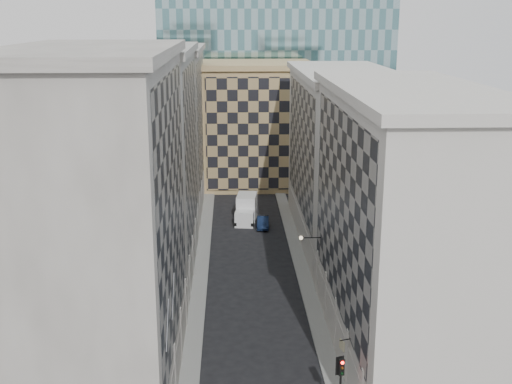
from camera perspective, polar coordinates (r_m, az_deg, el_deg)
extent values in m
cube|color=gray|center=(65.62, -4.96, -7.49)|extent=(1.50, 100.00, 0.15)
cube|color=gray|center=(65.95, 4.27, -7.35)|extent=(1.50, 100.00, 0.15)
cube|color=gray|center=(44.61, -13.76, -3.39)|extent=(10.00, 22.00, 23.00)
cube|color=gray|center=(43.44, -7.57, -1.50)|extent=(0.25, 19.36, 18.00)
cube|color=gray|center=(47.99, -7.17, -14.64)|extent=(0.45, 21.12, 3.20)
cube|color=gray|center=(42.41, -14.80, 11.96)|extent=(10.80, 22.80, 0.70)
cylinder|color=gray|center=(45.34, -7.68, -15.72)|extent=(0.90, 0.90, 4.40)
cylinder|color=gray|center=(50.12, -7.12, -12.47)|extent=(0.90, 0.90, 4.40)
cylinder|color=gray|center=(55.02, -6.66, -9.80)|extent=(0.90, 0.90, 4.40)
cube|color=#99978E|center=(65.65, -10.09, 2.37)|extent=(10.00, 22.00, 22.00)
cube|color=gray|center=(64.85, -5.87, 3.72)|extent=(0.25, 19.36, 17.00)
cube|color=#99978E|center=(67.89, -5.69, -5.32)|extent=(0.45, 21.12, 3.20)
cube|color=#99978E|center=(64.11, -10.57, 12.30)|extent=(10.80, 22.80, 0.70)
cylinder|color=#99978E|center=(60.03, -6.28, -7.57)|extent=(0.90, 0.90, 4.40)
cylinder|color=#99978E|center=(65.12, -5.97, -5.69)|extent=(0.90, 0.90, 4.40)
cylinder|color=#99978E|center=(70.27, -5.70, -4.08)|extent=(0.90, 0.90, 4.40)
cylinder|color=#99978E|center=(75.47, -5.47, -2.69)|extent=(0.90, 0.90, 4.40)
cube|color=gray|center=(87.17, -8.21, 5.31)|extent=(10.00, 22.00, 21.00)
cube|color=gray|center=(86.56, -5.01, 6.34)|extent=(0.25, 19.36, 16.00)
cube|color=gray|center=(88.79, -4.91, -0.30)|extent=(0.45, 21.12, 3.20)
cube|color=gray|center=(85.97, -8.49, 12.44)|extent=(10.80, 22.80, 0.70)
cylinder|color=gray|center=(80.71, -5.27, -1.48)|extent=(0.90, 0.90, 4.40)
cylinder|color=gray|center=(85.99, -5.09, -0.41)|extent=(0.90, 0.90, 4.40)
cylinder|color=gray|center=(91.29, -4.94, 0.53)|extent=(0.90, 0.90, 4.40)
cylinder|color=gray|center=(96.61, -4.80, 1.36)|extent=(0.90, 0.90, 4.40)
cube|color=beige|center=(49.74, 13.06, -3.21)|extent=(10.00, 26.00, 20.00)
cube|color=gray|center=(48.22, 7.57, -1.65)|extent=(0.25, 22.88, 15.00)
cube|color=beige|center=(51.98, 7.27, -12.15)|extent=(0.45, 24.96, 3.20)
cube|color=beige|center=(47.53, 13.82, 8.70)|extent=(10.80, 26.80, 0.70)
cylinder|color=beige|center=(47.24, 8.53, -14.38)|extent=(0.90, 0.90, 4.40)
cylinder|color=beige|center=(51.73, 7.46, -11.55)|extent=(0.90, 0.90, 4.40)
cylinder|color=beige|center=(56.35, 6.57, -9.17)|extent=(0.90, 0.90, 4.40)
cylinder|color=beige|center=(61.07, 5.83, -7.15)|extent=(0.90, 0.90, 4.40)
cube|color=beige|center=(75.30, 7.73, 2.96)|extent=(10.00, 28.00, 19.00)
cube|color=gray|center=(74.30, 4.06, 4.08)|extent=(0.25, 24.64, 14.00)
cube|color=beige|center=(76.70, 3.99, -2.82)|extent=(0.45, 26.88, 3.20)
cube|color=beige|center=(73.84, 8.01, 10.44)|extent=(10.80, 28.80, 0.70)
cube|color=tan|center=(99.86, 0.04, 5.86)|extent=(16.00, 14.00, 18.00)
cube|color=tan|center=(92.88, 0.22, 5.14)|extent=(15.20, 0.25, 16.50)
cube|color=tan|center=(98.75, 0.04, 11.25)|extent=(16.80, 14.80, 0.80)
cube|color=#302B25|center=(113.01, -1.29, 9.53)|extent=(6.00, 6.00, 28.00)
cylinder|color=gray|center=(38.80, -7.89, -11.62)|extent=(0.10, 2.33, 2.33)
cylinder|color=gray|center=(42.38, -7.38, -9.17)|extent=(0.10, 2.33, 2.33)
cylinder|color=black|center=(58.18, 4.90, -4.07)|extent=(1.80, 0.08, 0.08)
sphere|color=#FFE5B2|center=(58.07, 4.02, -4.09)|extent=(0.36, 0.36, 0.36)
cube|color=black|center=(42.49, 7.57, -15.15)|extent=(0.42, 0.38, 1.14)
cube|color=black|center=(42.63, 7.45, -15.04)|extent=(0.55, 0.21, 1.29)
sphere|color=#FF0C07|center=(42.17, 7.70, -14.81)|extent=(0.21, 0.21, 0.21)
sphere|color=#331E05|center=(42.37, 7.68, -15.26)|extent=(0.21, 0.21, 0.21)
sphere|color=black|center=(42.56, 7.66, -15.70)|extent=(0.21, 0.21, 0.21)
cube|color=white|center=(80.75, -1.01, -2.34)|extent=(2.61, 2.79, 1.89)
cube|color=white|center=(83.14, -0.82, -1.32)|extent=(2.87, 4.05, 3.26)
cylinder|color=black|center=(80.21, -1.82, -2.82)|extent=(0.43, 0.98, 0.95)
cylinder|color=black|center=(80.00, -0.32, -2.86)|extent=(0.43, 0.98, 0.95)
cylinder|color=black|center=(84.78, -1.44, -1.80)|extent=(0.43, 0.98, 0.95)
cylinder|color=black|center=(84.59, -0.03, -1.84)|extent=(0.43, 0.98, 0.95)
imported|color=#111E3E|center=(80.04, 0.62, -2.70)|extent=(1.67, 4.19, 1.36)
cylinder|color=black|center=(45.24, 7.93, -12.88)|extent=(0.81, 0.29, 0.06)
cube|color=#C2BA8E|center=(45.40, 7.65, -13.35)|extent=(0.26, 0.71, 0.72)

